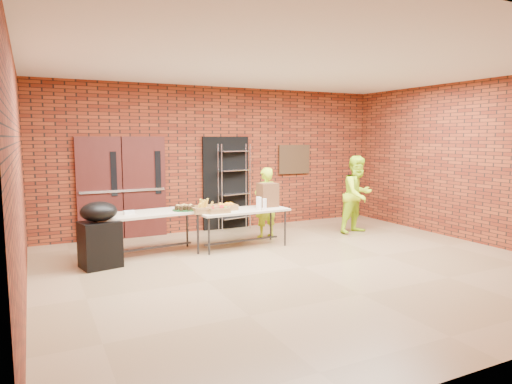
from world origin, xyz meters
TOP-DOWN VIEW (x-y plane):
  - room at (0.00, 0.00)m, footprint 8.08×7.08m
  - double_doors at (-2.20, 3.44)m, footprint 1.78×0.12m
  - dark_doorway at (0.10, 3.46)m, footprint 1.10×0.06m
  - bronze_plaque at (1.90, 3.45)m, footprint 0.85×0.04m
  - wire_rack at (0.25, 3.32)m, footprint 0.74×0.38m
  - table_left at (-2.07, 1.86)m, footprint 1.95×0.99m
  - table_right at (-0.31, 1.69)m, footprint 1.78×0.81m
  - basket_bananas at (-1.07, 1.69)m, footprint 0.47×0.36m
  - basket_oranges at (-0.61, 1.80)m, footprint 0.41×0.32m
  - basket_apples at (-0.85, 1.56)m, footprint 0.40×0.31m
  - muffin_tray at (-1.40, 1.81)m, footprint 0.43×0.43m
  - napkin_box at (-2.38, 1.84)m, footprint 0.18×0.12m
  - coffee_dispenser at (0.31, 1.82)m, footprint 0.35×0.32m
  - cup_stack_front at (-0.03, 1.52)m, footprint 0.08×0.08m
  - cup_stack_mid at (0.05, 1.46)m, footprint 0.07×0.07m
  - cup_stack_back at (0.07, 1.76)m, footprint 0.07×0.07m
  - covered_grill at (-2.93, 1.46)m, footprint 0.67×0.60m
  - volunteer_woman at (0.47, 2.23)m, footprint 0.59×0.44m
  - volunteer_man at (2.50, 1.76)m, footprint 0.93×0.78m

SIDE VIEW (x-z plane):
  - covered_grill at x=-2.93m, z-range 0.00..1.07m
  - table_right at x=-0.31m, z-range 0.30..1.02m
  - table_left at x=-2.07m, z-range 0.32..1.09m
  - volunteer_woman at x=0.47m, z-range 0.00..1.47m
  - basket_apples at x=-0.85m, z-range 0.71..0.84m
  - basket_oranges at x=-0.61m, z-range 0.71..0.84m
  - basket_bananas at x=-1.07m, z-range 0.71..0.86m
  - napkin_box at x=-2.38m, z-range 0.77..0.83m
  - muffin_tray at x=-1.40m, z-range 0.76..0.87m
  - cup_stack_mid at x=0.05m, z-range 0.72..0.94m
  - cup_stack_back at x=0.07m, z-range 0.72..0.94m
  - cup_stack_front at x=-0.03m, z-range 0.72..0.96m
  - volunteer_man at x=2.50m, z-range 0.00..1.69m
  - coffee_dispenser at x=0.31m, z-range 0.72..1.19m
  - wire_rack at x=0.25m, z-range 0.00..1.94m
  - dark_doorway at x=0.10m, z-range 0.00..2.10m
  - double_doors at x=-2.20m, z-range 0.00..2.10m
  - bronze_plaque at x=1.90m, z-range 1.20..1.90m
  - room at x=0.00m, z-range -0.04..3.24m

